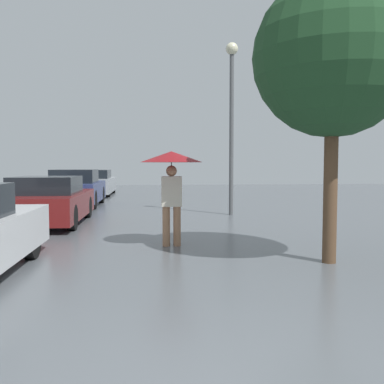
{
  "coord_description": "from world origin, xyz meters",
  "views": [
    {
      "loc": [
        -0.58,
        -2.39,
        1.54
      ],
      "look_at": [
        0.21,
        5.61,
        1.02
      ],
      "focal_mm": 40.0,
      "sensor_mm": 36.0,
      "label": 1
    }
  ],
  "objects": [
    {
      "name": "parked_car_farthest",
      "position": [
        -3.39,
        19.45,
        0.6
      ],
      "size": [
        1.89,
        4.59,
        1.28
      ],
      "color": "#9EA3A8",
      "rests_on": "ground_plane"
    },
    {
      "name": "parked_car_third",
      "position": [
        -3.3,
        13.74,
        0.64
      ],
      "size": [
        1.77,
        3.97,
        1.36
      ],
      "color": "navy",
      "rests_on": "ground_plane"
    },
    {
      "name": "tree",
      "position": [
        2.22,
        3.99,
        3.17
      ],
      "size": [
        2.46,
        2.46,
        4.41
      ],
      "color": "brown",
      "rests_on": "ground_plane"
    },
    {
      "name": "pedestrian",
      "position": [
        -0.17,
        5.61,
        1.49
      ],
      "size": [
        1.17,
        1.17,
        1.79
      ],
      "color": "#9E7051",
      "rests_on": "ground_plane"
    },
    {
      "name": "parked_car_second",
      "position": [
        -3.19,
        8.94,
        0.58
      ],
      "size": [
        1.79,
        4.01,
        1.24
      ],
      "color": "maroon",
      "rests_on": "ground_plane"
    },
    {
      "name": "street_lamp",
      "position": [
        1.9,
        10.46,
        3.4
      ],
      "size": [
        0.37,
        0.37,
        5.19
      ],
      "color": "#515456",
      "rests_on": "ground_plane"
    }
  ]
}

